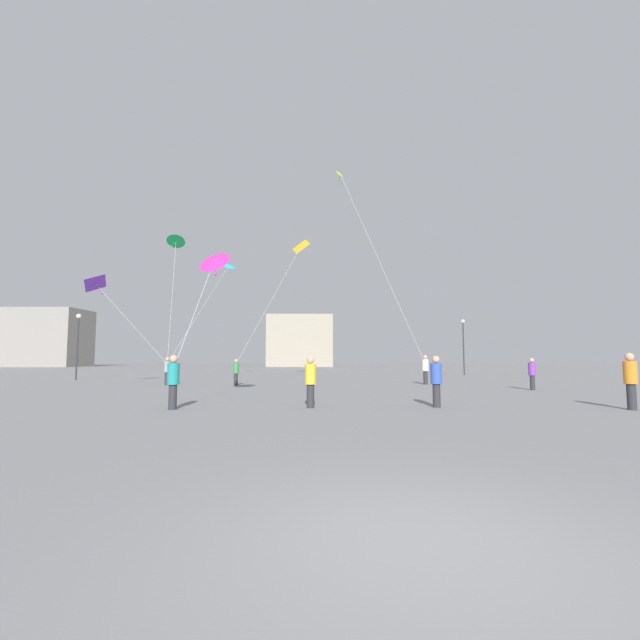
% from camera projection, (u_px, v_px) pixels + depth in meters
% --- Properties ---
extents(ground_plane, '(300.00, 300.00, 0.00)m').
position_uv_depth(ground_plane, '(420.00, 542.00, 4.05)').
color(ground_plane, slate).
extents(person_in_white, '(0.40, 0.40, 1.85)m').
position_uv_depth(person_in_white, '(425.00, 368.00, 27.86)').
color(person_in_white, '#2D2D33').
rests_on(person_in_white, ground_plane).
extents(person_in_grey, '(0.37, 0.37, 1.71)m').
position_uv_depth(person_in_grey, '(167.00, 370.00, 27.21)').
color(person_in_grey, '#2D2D33').
rests_on(person_in_grey, ground_plane).
extents(person_in_teal, '(0.38, 0.38, 1.77)m').
position_uv_depth(person_in_teal, '(173.00, 380.00, 14.47)').
color(person_in_teal, '#2D2D33').
rests_on(person_in_teal, ground_plane).
extents(person_in_blue, '(0.38, 0.38, 1.75)m').
position_uv_depth(person_in_blue, '(436.00, 379.00, 15.06)').
color(person_in_blue, '#2D2D33').
rests_on(person_in_blue, ground_plane).
extents(person_in_yellow, '(0.38, 0.38, 1.73)m').
position_uv_depth(person_in_yellow, '(310.00, 380.00, 14.92)').
color(person_in_yellow, '#2D2D33').
rests_on(person_in_yellow, ground_plane).
extents(person_in_green, '(0.35, 0.35, 1.59)m').
position_uv_depth(person_in_green, '(236.00, 371.00, 26.83)').
color(person_in_green, '#2D2D33').
rests_on(person_in_green, ground_plane).
extents(person_in_purple, '(0.36, 0.36, 1.66)m').
position_uv_depth(person_in_purple, '(532.00, 372.00, 23.11)').
color(person_in_purple, '#2D2D33').
rests_on(person_in_purple, ground_plane).
extents(person_in_orange, '(0.40, 0.40, 1.84)m').
position_uv_depth(person_in_orange, '(631.00, 378.00, 14.34)').
color(person_in_orange, '#2D2D33').
rests_on(person_in_orange, ground_plane).
extents(kite_amber_delta, '(4.72, 10.81, 10.33)m').
position_uv_depth(kite_amber_delta, '(300.00, 248.00, 37.56)').
color(kite_amber_delta, yellow).
extents(kite_violet_delta, '(4.72, 1.82, 5.28)m').
position_uv_depth(kite_violet_delta, '(95.00, 284.00, 26.68)').
color(kite_violet_delta, purple).
extents(kite_lime_diamond, '(5.31, 5.84, 14.89)m').
position_uv_depth(kite_lime_diamond, '(342.00, 179.00, 34.03)').
color(kite_lime_diamond, '#8CD12D').
extents(kite_cyan_diamond, '(2.47, 12.92, 9.12)m').
position_uv_depth(kite_cyan_diamond, '(228.00, 266.00, 40.03)').
color(kite_cyan_diamond, '#1EB2C6').
extents(kite_magenta_diamond, '(1.56, 3.63, 4.79)m').
position_uv_depth(kite_magenta_diamond, '(214.00, 261.00, 17.78)').
color(kite_magenta_diamond, '#D12899').
extents(kite_emerald_diamond, '(1.37, 4.19, 9.10)m').
position_uv_depth(kite_emerald_diamond, '(176.00, 241.00, 31.46)').
color(kite_emerald_diamond, green).
extents(building_left_hall, '(26.52, 11.18, 10.75)m').
position_uv_depth(building_left_hall, '(15.00, 338.00, 83.70)').
color(building_left_hall, gray).
rests_on(building_left_hall, ground_plane).
extents(building_centre_hall, '(12.53, 10.96, 9.70)m').
position_uv_depth(building_centre_hall, '(300.00, 341.00, 85.98)').
color(building_centre_hall, '#A39984').
rests_on(building_centre_hall, ground_plane).
extents(lamppost_east, '(0.36, 0.36, 5.00)m').
position_uv_depth(lamppost_east, '(78.00, 335.00, 33.48)').
color(lamppost_east, '#2D2D30').
rests_on(lamppost_east, ground_plane).
extents(lamppost_west, '(0.36, 0.36, 5.38)m').
position_uv_depth(lamppost_west, '(463.00, 338.00, 42.90)').
color(lamppost_west, '#2D2D30').
rests_on(lamppost_west, ground_plane).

